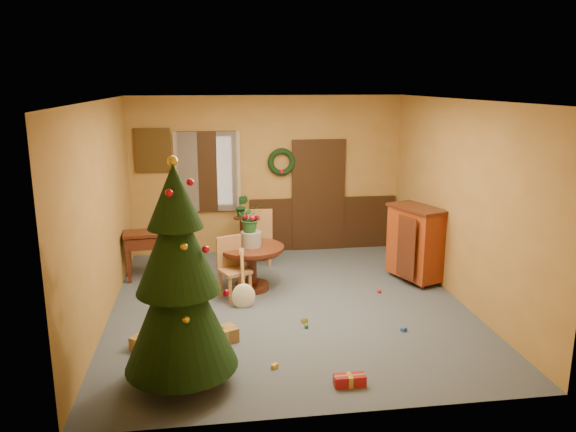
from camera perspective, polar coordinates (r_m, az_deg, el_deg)
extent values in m
plane|color=#394453|center=(8.18, 0.09, -9.07)|extent=(5.50, 5.50, 0.00)
plane|color=silver|center=(7.55, 0.10, 11.70)|extent=(5.50, 5.50, 0.00)
plane|color=olive|center=(10.42, -2.08, 4.17)|extent=(5.00, 0.00, 5.00)
plane|color=olive|center=(5.13, 4.54, -5.76)|extent=(5.00, 0.00, 5.00)
plane|color=olive|center=(7.79, -18.42, 0.28)|extent=(0.00, 5.50, 5.50)
plane|color=olive|center=(8.46, 17.11, 1.39)|extent=(0.00, 5.50, 5.50)
cube|color=black|center=(10.73, 3.57, -0.75)|extent=(2.80, 0.06, 1.00)
cube|color=black|center=(10.58, 3.09, 2.11)|extent=(1.00, 0.08, 2.10)
cube|color=white|center=(10.62, 3.06, 1.87)|extent=(0.80, 0.03, 1.90)
cube|color=black|center=(10.29, -8.17, 4.50)|extent=(1.05, 0.08, 1.45)
cube|color=white|center=(10.32, -8.17, 4.52)|extent=(0.88, 0.03, 1.25)
cube|color=white|center=(10.25, -10.30, 4.38)|extent=(0.42, 0.02, 1.45)
cube|color=white|center=(10.25, -6.04, 4.52)|extent=(0.42, 0.02, 1.45)
torus|color=black|center=(10.33, -0.66, 5.50)|extent=(0.51, 0.11, 0.51)
cube|color=#4C3819|center=(10.30, -13.57, 6.51)|extent=(0.62, 0.05, 0.78)
cube|color=gray|center=(10.33, -13.56, 6.53)|extent=(0.48, 0.02, 0.62)
cylinder|color=black|center=(8.59, -3.77, -3.27)|extent=(1.01, 1.01, 0.05)
cylinder|color=black|center=(8.60, -3.76, -3.61)|extent=(0.90, 0.90, 0.04)
cylinder|color=black|center=(8.69, -3.73, -5.31)|extent=(0.16, 0.16, 0.56)
cylinder|color=black|center=(8.79, -3.70, -7.14)|extent=(0.54, 0.54, 0.09)
cylinder|color=slate|center=(8.55, -3.78, -2.35)|extent=(0.32, 0.32, 0.23)
imported|color=#1E4C23|center=(8.46, -3.81, -0.20)|extent=(0.39, 0.33, 0.43)
cube|color=#925E3A|center=(8.31, -5.43, -5.59)|extent=(0.53, 0.53, 0.05)
cube|color=#925E3A|center=(8.39, -6.02, -3.58)|extent=(0.38, 0.20, 0.48)
cube|color=#925E3A|center=(8.59, -4.92, -6.51)|extent=(0.06, 0.06, 0.41)
cube|color=#925E3A|center=(8.46, -6.87, -6.89)|extent=(0.06, 0.06, 0.41)
cube|color=#925E3A|center=(8.32, -3.89, -7.17)|extent=(0.06, 0.06, 0.41)
cube|color=#925E3A|center=(8.19, -5.90, -7.57)|extent=(0.06, 0.06, 0.41)
cube|color=#925E3A|center=(9.81, -2.97, -2.23)|extent=(0.48, 0.48, 0.05)
cube|color=#925E3A|center=(9.53, -2.95, -0.89)|extent=(0.45, 0.07, 0.54)
cube|color=#925E3A|center=(9.70, -4.00, -3.97)|extent=(0.05, 0.05, 0.46)
cube|color=#925E3A|center=(9.71, -1.84, -3.93)|extent=(0.05, 0.05, 0.46)
cube|color=#925E3A|center=(10.05, -4.03, -3.35)|extent=(0.05, 0.05, 0.46)
cube|color=#925E3A|center=(10.06, -1.95, -3.31)|extent=(0.05, 0.05, 0.46)
cylinder|color=black|center=(10.12, -4.64, -2.35)|extent=(0.10, 0.10, 0.76)
cylinder|color=black|center=(10.02, -4.68, -0.19)|extent=(0.31, 0.31, 0.03)
imported|color=#19471E|center=(9.97, -4.70, 1.03)|extent=(0.27, 0.25, 0.41)
cylinder|color=#382111|center=(6.29, -10.64, -15.35)|extent=(0.15, 0.15, 0.26)
cone|color=black|center=(5.95, -10.98, -8.70)|extent=(1.18, 1.18, 1.40)
cone|color=black|center=(5.74, -11.26, -2.72)|extent=(0.86, 0.86, 1.02)
cone|color=black|center=(5.63, -11.49, 2.02)|extent=(0.56, 0.56, 0.65)
sphere|color=gold|center=(5.57, -11.65, 5.50)|extent=(0.11, 0.11, 0.11)
cube|color=black|center=(9.31, -13.70, -1.69)|extent=(0.92, 0.52, 0.05)
cube|color=black|center=(9.34, -13.65, -2.49)|extent=(0.87, 0.47, 0.19)
cube|color=black|center=(9.46, -15.83, -4.07)|extent=(0.08, 0.32, 0.73)
cube|color=black|center=(9.38, -11.28, -3.95)|extent=(0.08, 0.32, 0.73)
cube|color=#5B190A|center=(9.18, 12.82, -2.70)|extent=(0.74, 1.00, 1.11)
cube|color=black|center=(9.04, 13.00, 0.78)|extent=(0.81, 1.07, 0.04)
cylinder|color=black|center=(9.03, 13.47, -6.94)|extent=(0.06, 0.06, 0.08)
cylinder|color=black|center=(9.69, 11.85, -5.43)|extent=(0.06, 0.06, 0.08)
cube|color=brown|center=(7.13, -6.64, -11.93)|extent=(0.41, 0.36, 0.18)
cube|color=#B1952F|center=(7.13, -6.64, -11.93)|extent=(0.32, 0.18, 0.18)
cube|color=#B1952F|center=(7.13, -6.64, -11.93)|extent=(0.15, 0.25, 0.18)
cube|color=maroon|center=(6.23, -8.99, -15.65)|extent=(0.25, 0.25, 0.24)
cube|color=#B1952F|center=(6.23, -8.99, -15.65)|extent=(0.24, 0.05, 0.24)
cube|color=#B1952F|center=(6.23, -8.99, -15.65)|extent=(0.05, 0.24, 0.24)
cube|color=brown|center=(7.18, -14.53, -12.21)|extent=(0.32, 0.34, 0.15)
cube|color=#B1952F|center=(7.18, -14.53, -12.21)|extent=(0.19, 0.25, 0.16)
cube|color=#B1952F|center=(7.18, -14.53, -12.21)|extent=(0.19, 0.15, 0.16)
cube|color=maroon|center=(6.22, 6.28, -16.25)|extent=(0.34, 0.14, 0.12)
cube|color=#B1952F|center=(6.22, 6.28, -16.25)|extent=(0.34, 0.02, 0.12)
cube|color=#B1952F|center=(6.22, 6.28, -16.25)|extent=(0.05, 0.14, 0.12)
cube|color=#2851AD|center=(7.53, 11.67, -11.21)|extent=(0.09, 0.09, 0.05)
sphere|color=#227D31|center=(7.47, 1.88, -11.10)|extent=(0.06, 0.06, 0.06)
cube|color=gold|center=(6.52, -1.37, -15.01)|extent=(0.09, 0.09, 0.05)
sphere|color=red|center=(8.73, 9.25, -7.54)|extent=(0.06, 0.06, 0.06)
cube|color=gold|center=(7.63, 1.69, -10.60)|extent=(0.09, 0.08, 0.05)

